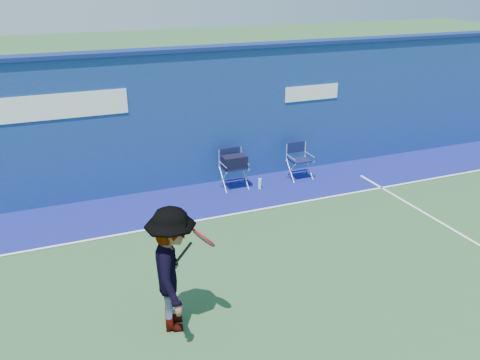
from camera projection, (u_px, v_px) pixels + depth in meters
name	position (u px, v px, depth m)	size (l,w,h in m)	color
ground	(258.00, 317.00, 7.20)	(80.00, 80.00, 0.00)	#2B522B
stadium_wall	(162.00, 120.00, 11.07)	(24.00, 0.50, 3.08)	navy
out_of_bounds_strip	(179.00, 204.00, 10.71)	(24.00, 1.80, 0.01)	navy
court_lines	(242.00, 293.00, 7.71)	(24.00, 12.00, 0.01)	white
directors_chair_left	(234.00, 172.00, 11.41)	(0.53, 0.48, 0.89)	silver
directors_chair_right	(299.00, 168.00, 12.00)	(0.50, 0.45, 0.84)	silver
water_bottle	(260.00, 184.00, 11.44)	(0.07, 0.07, 0.25)	white
tennis_player	(173.00, 270.00, 6.70)	(1.03, 1.27, 1.78)	#EA4738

